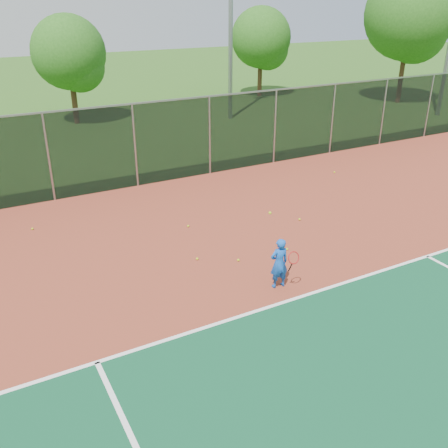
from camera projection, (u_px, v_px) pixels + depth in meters
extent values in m
cube|color=brown|center=(401.00, 294.00, 11.77)|extent=(30.00, 20.00, 0.02)
cube|color=white|center=(427.00, 256.00, 13.43)|extent=(22.00, 0.10, 0.00)
cube|color=black|center=(210.00, 136.00, 19.15)|extent=(30.00, 0.04, 3.00)
cube|color=gray|center=(209.00, 96.00, 18.52)|extent=(30.00, 0.06, 0.06)
imported|color=blue|center=(279.00, 263.00, 11.79)|extent=(0.49, 0.34, 1.28)
cylinder|color=black|center=(290.00, 267.00, 11.67)|extent=(0.03, 0.15, 0.27)
torus|color=#A51414|center=(294.00, 258.00, 11.46)|extent=(0.30, 0.13, 0.29)
sphere|color=#B4CB17|center=(270.00, 213.00, 11.22)|extent=(0.07, 0.07, 0.07)
sphere|color=#B4CB17|center=(287.00, 249.00, 13.76)|extent=(0.07, 0.07, 0.07)
sphere|color=#B4CB17|center=(300.00, 219.00, 15.59)|extent=(0.07, 0.07, 0.07)
sphere|color=#B4CB17|center=(238.00, 260.00, 13.18)|extent=(0.07, 0.07, 0.07)
sphere|color=#B4CB17|center=(334.00, 172.00, 19.76)|extent=(0.07, 0.07, 0.07)
sphere|color=#B4CB17|center=(188.00, 226.00, 15.13)|extent=(0.07, 0.07, 0.07)
sphere|color=#B4CB17|center=(32.00, 229.00, 14.95)|extent=(0.07, 0.07, 0.07)
sphere|color=#B4CB17|center=(197.00, 259.00, 13.24)|extent=(0.07, 0.07, 0.07)
cylinder|color=gray|center=(231.00, 13.00, 26.34)|extent=(0.24, 0.24, 11.22)
cylinder|color=#3B2215|center=(75.00, 103.00, 27.15)|extent=(0.30, 0.30, 2.17)
sphere|color=#205316|center=(68.00, 52.00, 26.04)|extent=(3.86, 3.86, 3.86)
sphere|color=#205316|center=(79.00, 67.00, 26.28)|extent=(2.65, 2.65, 2.65)
cylinder|color=#3B2215|center=(260.00, 79.00, 34.65)|extent=(0.30, 0.30, 2.25)
sphere|color=#205316|center=(261.00, 37.00, 33.50)|extent=(4.01, 4.01, 4.01)
sphere|color=#205316|center=(268.00, 49.00, 33.75)|extent=(2.75, 2.75, 2.75)
cylinder|color=#3B2215|center=(401.00, 78.00, 32.37)|extent=(0.30, 0.30, 3.14)
sphere|color=#205316|center=(410.00, 14.00, 30.77)|extent=(5.58, 5.58, 5.58)
sphere|color=#205316|center=(416.00, 32.00, 31.14)|extent=(3.84, 3.84, 3.84)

